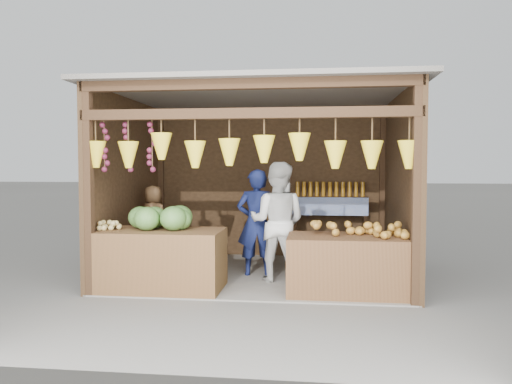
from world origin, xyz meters
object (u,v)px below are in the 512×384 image
counter_left (161,260)px  counter_right (350,265)px  woman_standing (278,222)px  vendor_seated (154,218)px  man_standing (256,223)px

counter_left → counter_right: bearing=1.8°
counter_right → woman_standing: woman_standing is taller
woman_standing → vendor_seated: 1.99m
counter_left → man_standing: man_standing is taller
counter_right → woman_standing: bearing=147.9°
woman_standing → counter_right: bearing=157.5°
counter_left → vendor_seated: bearing=112.4°
counter_left → vendor_seated: (-0.48, 1.16, 0.41)m
counter_left → woman_standing: size_ratio=0.96×
counter_right → man_standing: size_ratio=1.00×
woman_standing → vendor_seated: size_ratio=1.67×
counter_right → man_standing: bearing=145.2°
counter_right → woman_standing: size_ratio=0.94×
man_standing → vendor_seated: size_ratio=1.56×
counter_right → vendor_seated: 3.10m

